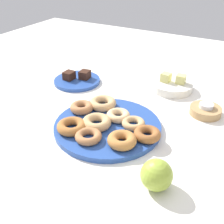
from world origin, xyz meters
name	(u,v)px	position (x,y,z in m)	size (l,w,h in m)	color
ground_plane	(108,128)	(0.00, 0.00, 0.00)	(2.40, 2.40, 0.00)	white
donut_plate	(108,126)	(0.00, 0.00, 0.01)	(0.35, 0.35, 0.02)	#284C9E
donut_0	(133,123)	(0.08, 0.03, 0.03)	(0.08, 0.08, 0.02)	tan
donut_1	(97,122)	(-0.02, -0.03, 0.03)	(0.09, 0.09, 0.03)	tan
donut_2	(147,134)	(0.14, -0.01, 0.03)	(0.08, 0.08, 0.03)	#995B2D
donut_3	(103,103)	(-0.07, 0.09, 0.03)	(0.10, 0.10, 0.03)	tan
donut_4	(118,115)	(0.02, 0.05, 0.03)	(0.08, 0.08, 0.03)	#EABC84
donut_5	(88,136)	(-0.01, -0.10, 0.03)	(0.08, 0.08, 0.02)	#B27547
donut_6	(122,140)	(0.09, -0.07, 0.03)	(0.09, 0.09, 0.03)	#BC7A3D
donut_7	(82,107)	(-0.12, 0.03, 0.03)	(0.08, 0.08, 0.03)	#B27547
donut_8	(72,126)	(-0.08, -0.09, 0.03)	(0.09, 0.09, 0.03)	#AD6B33
cake_plate	(77,81)	(-0.30, 0.25, 0.01)	(0.20, 0.20, 0.02)	#284C9E
brownie_near	(69,75)	(-0.33, 0.23, 0.03)	(0.04, 0.05, 0.04)	#381E14
brownie_far	(85,75)	(-0.27, 0.27, 0.03)	(0.04, 0.05, 0.04)	#381E14
candle_holder	(205,111)	(0.26, 0.25, 0.01)	(0.11, 0.11, 0.03)	tan
tealight	(206,106)	(0.26, 0.25, 0.04)	(0.05, 0.05, 0.01)	silver
fruit_bowl	(172,86)	(0.09, 0.38, 0.02)	(0.17, 0.17, 0.03)	silver
melon_chunk_left	(166,77)	(0.06, 0.38, 0.05)	(0.04, 0.04, 0.04)	#DBD67A
melon_chunk_right	(181,79)	(0.12, 0.39, 0.05)	(0.04, 0.04, 0.04)	#DBD67A
apple	(156,175)	(0.23, -0.17, 0.04)	(0.08, 0.08, 0.08)	#93AD38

